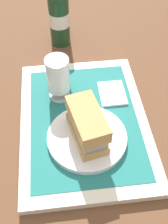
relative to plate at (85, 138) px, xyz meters
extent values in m
plane|color=brown|center=(0.06, 0.00, -0.03)|extent=(3.00, 3.00, 0.00)
cube|color=beige|center=(0.06, 0.00, -0.02)|extent=(0.44, 0.32, 0.02)
cube|color=#1E6B66|center=(0.06, 0.00, -0.01)|extent=(0.38, 0.27, 0.00)
cylinder|color=white|center=(0.00, 0.00, 0.00)|extent=(0.19, 0.19, 0.01)
cube|color=tan|center=(0.00, 0.00, 0.02)|extent=(0.14, 0.09, 0.02)
cube|color=#9EA3A8|center=(0.00, 0.00, 0.04)|extent=(0.13, 0.08, 0.02)
cube|color=silver|center=(0.00, 0.00, 0.05)|extent=(0.12, 0.07, 0.01)
sphere|color=#47932D|center=(0.05, 0.01, 0.06)|extent=(0.04, 0.04, 0.04)
cube|color=tan|center=(0.00, 0.00, 0.07)|extent=(0.14, 0.09, 0.04)
cylinder|color=silver|center=(0.15, 0.05, 0.00)|extent=(0.06, 0.06, 0.01)
cylinder|color=silver|center=(0.15, 0.05, 0.01)|extent=(0.01, 0.01, 0.02)
cylinder|color=silver|center=(0.15, 0.05, 0.07)|extent=(0.06, 0.06, 0.09)
cylinder|color=gold|center=(0.15, 0.05, 0.04)|extent=(0.06, 0.06, 0.04)
cylinder|color=white|center=(0.15, 0.05, 0.07)|extent=(0.05, 0.05, 0.01)
cube|color=white|center=(0.14, -0.09, 0.00)|extent=(0.09, 0.07, 0.01)
cylinder|color=#19381E|center=(0.42, 0.03, 0.05)|extent=(0.06, 0.06, 0.17)
cylinder|color=silver|center=(0.42, 0.03, 0.06)|extent=(0.07, 0.07, 0.05)
camera|label=1|loc=(-0.38, 0.05, 0.56)|focal=45.51mm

